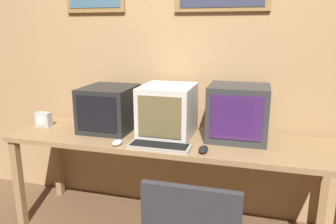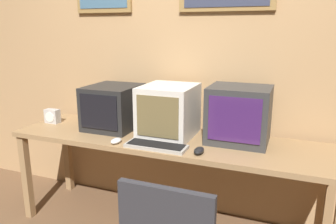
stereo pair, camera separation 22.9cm
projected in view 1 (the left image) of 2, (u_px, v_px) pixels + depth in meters
The scene contains 9 objects.
wall_back at pixel (181, 53), 2.56m from camera, with size 8.00×0.08×2.60m.
desk at pixel (168, 147), 2.36m from camera, with size 2.32×0.61×0.73m.
monitor_left at pixel (109, 108), 2.51m from camera, with size 0.37×0.42×0.33m.
monitor_center at pixel (168, 111), 2.36m from camera, with size 0.36×0.42×0.37m.
monitor_right at pixel (238, 113), 2.28m from camera, with size 0.41×0.36×0.38m.
keyboard_main at pixel (160, 146), 2.14m from camera, with size 0.41×0.15×0.03m.
mouse_near_keyboard at pixel (203, 149), 2.07m from camera, with size 0.06×0.11×0.04m.
mouse_far_corner at pixel (117, 143), 2.20m from camera, with size 0.06×0.10×0.03m.
desk_clock at pixel (44, 119), 2.61m from camera, with size 0.12×0.07×0.11m.
Camera 1 is at (0.60, -1.34, 1.49)m, focal length 35.00 mm.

